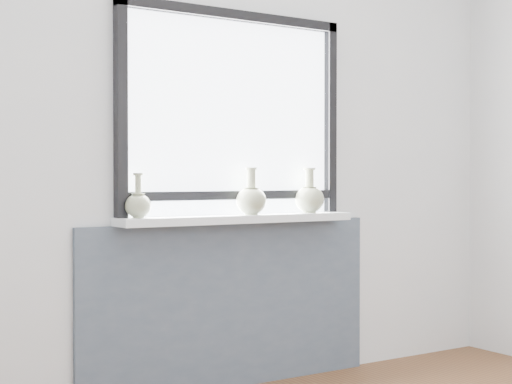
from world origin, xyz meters
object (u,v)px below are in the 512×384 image
vase_b (251,199)px  windowsill (239,219)px  vase_a (138,204)px  vase_c (309,198)px

vase_b → windowsill: bearing=162.0°
windowsill → vase_a: 0.57m
windowsill → vase_b: vase_b is taller
vase_a → vase_c: bearing=-0.2°
windowsill → vase_a: vase_a is taller
vase_a → vase_b: 0.62m
vase_b → vase_c: 0.38m
vase_a → windowsill: bearing=0.1°
vase_a → vase_b: (0.62, -0.02, 0.02)m
windowsill → vase_a: size_ratio=6.19×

